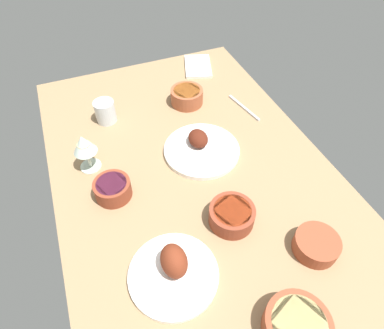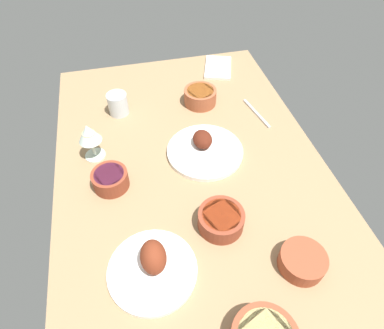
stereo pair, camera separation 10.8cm
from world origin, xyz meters
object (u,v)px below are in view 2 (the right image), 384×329
at_px(bowl_onions, 110,179).
at_px(water_tumbler, 118,104).
at_px(wine_glass, 89,135).
at_px(folded_napkin, 218,68).
at_px(plate_near_viewer, 153,266).
at_px(plate_far_side, 204,149).
at_px(bowl_potatoes, 303,261).
at_px(bowl_sauce, 221,219).
at_px(fork_loose, 256,113).
at_px(bowl_soup, 200,96).

height_order(bowl_onions, water_tumbler, water_tumbler).
bearing_deg(wine_glass, folded_napkin, 127.29).
relative_size(plate_near_viewer, plate_far_side, 0.89).
xyz_separation_m(bowl_potatoes, folded_napkin, (-0.97, 0.06, -0.02)).
bearing_deg(bowl_potatoes, bowl_onions, -129.74).
bearing_deg(bowl_sauce, water_tumbler, -157.60).
bearing_deg(plate_near_viewer, bowl_potatoes, 78.59).
xyz_separation_m(bowl_sauce, fork_loose, (-0.45, 0.28, -0.03)).
distance_m(plate_near_viewer, wine_glass, 0.48).
xyz_separation_m(bowl_sauce, wine_glass, (-0.37, -0.34, 0.07)).
distance_m(plate_far_side, folded_napkin, 0.54).
xyz_separation_m(bowl_potatoes, water_tumbler, (-0.75, -0.41, 0.02)).
relative_size(plate_near_viewer, bowl_onions, 2.06).
xyz_separation_m(plate_far_side, folded_napkin, (-0.50, 0.20, -0.01)).
bearing_deg(plate_near_viewer, bowl_sauce, 113.26).
xyz_separation_m(plate_far_side, fork_loose, (-0.15, 0.25, -0.01)).
relative_size(bowl_sauce, bowl_onions, 1.17).
height_order(bowl_soup, bowl_potatoes, bowl_soup).
height_order(bowl_onions, bowl_potatoes, bowl_onions).
xyz_separation_m(plate_near_viewer, folded_napkin, (-0.89, 0.44, -0.02)).
xyz_separation_m(plate_far_side, wine_glass, (-0.07, -0.37, 0.08)).
height_order(bowl_onions, fork_loose, bowl_onions).
distance_m(folded_napkin, fork_loose, 0.35).
relative_size(bowl_onions, bowl_potatoes, 0.93).
bearing_deg(fork_loose, plate_far_side, -69.88).
relative_size(folded_napkin, fork_loose, 1.00).
bearing_deg(bowl_soup, plate_far_side, -11.13).
distance_m(bowl_sauce, bowl_onions, 0.37).
height_order(bowl_sauce, fork_loose, bowl_sauce).
relative_size(bowl_sauce, bowl_potatoes, 1.09).
height_order(folded_napkin, fork_loose, folded_napkin).
distance_m(bowl_sauce, bowl_potatoes, 0.24).
bearing_deg(bowl_soup, fork_loose, 58.77).
relative_size(bowl_soup, wine_glass, 0.93).
bearing_deg(plate_far_side, wine_glass, -100.40).
xyz_separation_m(water_tumbler, fork_loose, (0.13, 0.53, -0.04)).
bearing_deg(wine_glass, bowl_soup, 115.71).
distance_m(plate_near_viewer, bowl_soup, 0.73).
xyz_separation_m(plate_far_side, bowl_onions, (0.08, -0.33, 0.02)).
height_order(plate_near_viewer, fork_loose, plate_near_viewer).
bearing_deg(folded_napkin, water_tumbler, -65.23).
height_order(plate_far_side, bowl_potatoes, plate_far_side).
distance_m(plate_far_side, fork_loose, 0.30).
height_order(bowl_potatoes, fork_loose, bowl_potatoes).
xyz_separation_m(bowl_sauce, bowl_potatoes, (0.17, 0.17, -0.00)).
xyz_separation_m(bowl_potatoes, fork_loose, (-0.62, 0.11, -0.02)).
bearing_deg(plate_far_side, folded_napkin, 158.59).
relative_size(bowl_onions, water_tumbler, 1.34).
relative_size(bowl_soup, water_tumbler, 1.52).
xyz_separation_m(water_tumbler, folded_napkin, (-0.22, 0.47, -0.04)).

